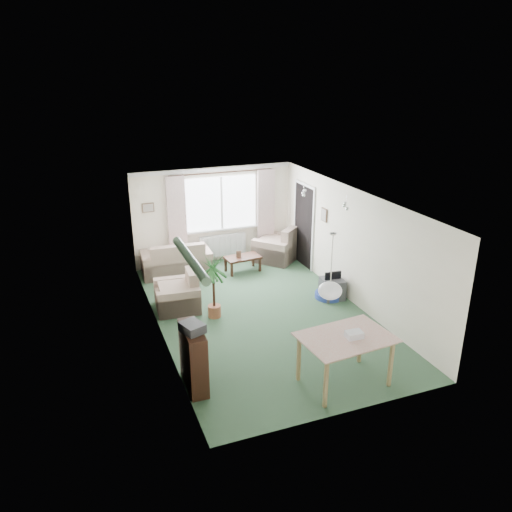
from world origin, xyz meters
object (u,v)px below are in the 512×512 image
object	(u,v)px
armchair_left	(177,290)
coffee_table	(243,264)
sofa	(176,257)
dining_table	(344,361)
tv_cube	(332,289)
bookshelf	(193,358)
pet_bed	(329,295)
houseplant	(214,287)
armchair_corner	(276,243)

from	to	relation	value
armchair_left	coffee_table	world-z (taller)	armchair_left
sofa	coffee_table	bearing A→B (deg)	166.08
dining_table	tv_cube	distance (m)	3.10
sofa	bookshelf	bearing A→B (deg)	83.80
armchair_left	bookshelf	size ratio (longest dim) A/B	0.90
armchair_left	tv_cube	size ratio (longest dim) A/B	1.87
sofa	pet_bed	bearing A→B (deg)	140.40
bookshelf	houseplant	distance (m)	2.31
bookshelf	tv_cube	size ratio (longest dim) A/B	2.07
sofa	bookshelf	distance (m)	4.66
armchair_left	dining_table	xyz separation A→B (m)	(1.85, -3.48, -0.00)
coffee_table	pet_bed	size ratio (longest dim) A/B	1.42
coffee_table	sofa	bearing A→B (deg)	163.13
armchair_left	coffee_table	size ratio (longest dim) A/B	1.06
pet_bed	armchair_corner	bearing A→B (deg)	93.95
sofa	coffee_table	world-z (taller)	sofa
houseplant	pet_bed	world-z (taller)	houseplant
coffee_table	tv_cube	world-z (taller)	tv_cube
coffee_table	dining_table	xyz separation A→B (m)	(-0.07, -4.89, 0.21)
armchair_corner	dining_table	bearing A→B (deg)	36.69
houseplant	pet_bed	bearing A→B (deg)	-0.74
dining_table	pet_bed	world-z (taller)	dining_table
dining_table	tv_cube	bearing A→B (deg)	64.15
armchair_corner	sofa	bearing A→B (deg)	-41.92
armchair_corner	bookshelf	world-z (taller)	bookshelf
armchair_left	houseplant	bearing A→B (deg)	48.92
sofa	houseplant	world-z (taller)	houseplant
sofa	tv_cube	size ratio (longest dim) A/B	3.37
armchair_left	tv_cube	world-z (taller)	armchair_left
houseplant	tv_cube	bearing A→B (deg)	-1.62
coffee_table	bookshelf	size ratio (longest dim) A/B	0.85
tv_cube	armchair_left	bearing A→B (deg)	171.40
tv_cube	armchair_corner	bearing A→B (deg)	98.67
armchair_corner	coffee_table	bearing A→B (deg)	-18.99
sofa	tv_cube	xyz separation A→B (m)	(2.80, -2.56, -0.19)
sofa	tv_cube	bearing A→B (deg)	140.50
armchair_corner	armchair_left	size ratio (longest dim) A/B	1.10
coffee_table	pet_bed	bearing A→B (deg)	-59.19
armchair_corner	tv_cube	bearing A→B (deg)	53.70
bookshelf	houseplant	size ratio (longest dim) A/B	0.77
armchair_corner	pet_bed	size ratio (longest dim) A/B	1.66
armchair_corner	bookshelf	size ratio (longest dim) A/B	0.99
armchair_corner	pet_bed	bearing A→B (deg)	52.58
armchair_left	houseplant	size ratio (longest dim) A/B	0.69
tv_cube	pet_bed	world-z (taller)	tv_cube
bookshelf	dining_table	distance (m)	2.32
armchair_corner	coffee_table	distance (m)	1.17
coffee_table	houseplant	size ratio (longest dim) A/B	0.65
coffee_table	houseplant	distance (m)	2.46
sofa	armchair_left	bearing A→B (deg)	80.88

